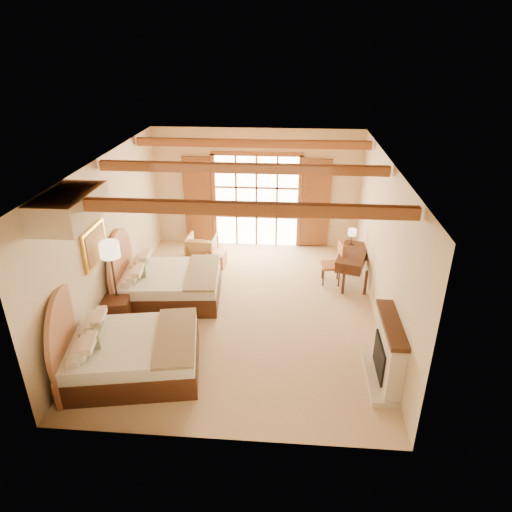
# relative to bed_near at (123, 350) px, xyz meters

# --- Properties ---
(floor) EXTENTS (7.00, 7.00, 0.00)m
(floor) POSITION_rel_bed_near_xyz_m (1.85, 2.13, -0.44)
(floor) COLOR #CEB18A
(floor) RESTS_ON ground
(wall_back) EXTENTS (5.50, 0.00, 5.50)m
(wall_back) POSITION_rel_bed_near_xyz_m (1.85, 5.63, 1.16)
(wall_back) COLOR beige
(wall_back) RESTS_ON ground
(wall_left) EXTENTS (0.00, 7.00, 7.00)m
(wall_left) POSITION_rel_bed_near_xyz_m (-0.90, 2.13, 1.16)
(wall_left) COLOR beige
(wall_left) RESTS_ON ground
(wall_right) EXTENTS (0.00, 7.00, 7.00)m
(wall_right) POSITION_rel_bed_near_xyz_m (4.60, 2.13, 1.16)
(wall_right) COLOR beige
(wall_right) RESTS_ON ground
(ceiling) EXTENTS (7.00, 7.00, 0.00)m
(ceiling) POSITION_rel_bed_near_xyz_m (1.85, 2.13, 2.76)
(ceiling) COLOR #BA7841
(ceiling) RESTS_ON ground
(ceiling_beams) EXTENTS (5.39, 4.60, 0.18)m
(ceiling_beams) POSITION_rel_bed_near_xyz_m (1.85, 2.13, 2.64)
(ceiling_beams) COLOR #9B5A2F
(ceiling_beams) RESTS_ON ceiling
(french_doors) EXTENTS (3.95, 0.08, 2.60)m
(french_doors) POSITION_rel_bed_near_xyz_m (1.85, 5.57, 0.81)
(french_doors) COLOR white
(french_doors) RESTS_ON ground
(fireplace) EXTENTS (0.46, 1.40, 1.16)m
(fireplace) POSITION_rel_bed_near_xyz_m (4.45, 0.13, 0.07)
(fireplace) COLOR beige
(fireplace) RESTS_ON ground
(painting) EXTENTS (0.06, 0.95, 0.75)m
(painting) POSITION_rel_bed_near_xyz_m (-0.85, 1.38, 1.31)
(painting) COLOR yellow
(painting) RESTS_ON wall_left
(canopy_valance) EXTENTS (0.70, 1.40, 0.45)m
(canopy_valance) POSITION_rel_bed_near_xyz_m (-0.55, 0.13, 2.51)
(canopy_valance) COLOR #FAE5C3
(canopy_valance) RESTS_ON ceiling
(bed_near) EXTENTS (2.49, 2.03, 1.46)m
(bed_near) POSITION_rel_bed_near_xyz_m (0.00, 0.00, 0.00)
(bed_near) COLOR #3F1D11
(bed_near) RESTS_ON floor
(bed_far) EXTENTS (2.31, 1.82, 1.43)m
(bed_far) POSITION_rel_bed_near_xyz_m (0.02, 2.45, -0.01)
(bed_far) COLOR #3F1D11
(bed_far) RESTS_ON floor
(nightstand) EXTENTS (0.59, 0.59, 0.60)m
(nightstand) POSITION_rel_bed_near_xyz_m (-0.61, 1.36, -0.14)
(nightstand) COLOR #3F1D11
(nightstand) RESTS_ON floor
(floor_lamp) EXTENTS (0.37, 0.37, 1.75)m
(floor_lamp) POSITION_rel_bed_near_xyz_m (-0.65, 1.53, 1.05)
(floor_lamp) COLOR #3C2D1F
(floor_lamp) RESTS_ON floor
(armchair) EXTENTS (0.78, 0.80, 0.68)m
(armchair) POSITION_rel_bed_near_xyz_m (0.52, 4.49, -0.10)
(armchair) COLOR #B1884A
(armchair) RESTS_ON floor
(ottoman) EXTENTS (0.55, 0.55, 0.37)m
(ottoman) POSITION_rel_bed_near_xyz_m (0.91, 4.15, -0.25)
(ottoman) COLOR #A56A4A
(ottoman) RESTS_ON floor
(desk) EXTENTS (0.94, 1.49, 0.74)m
(desk) POSITION_rel_bed_near_xyz_m (4.27, 3.63, -0.04)
(desk) COLOR #3F1D11
(desk) RESTS_ON floor
(desk_chair) EXTENTS (0.51, 0.51, 1.03)m
(desk_chair) POSITION_rel_bed_near_xyz_m (3.80, 3.49, -0.12)
(desk_chair) COLOR #935736
(desk_chair) RESTS_ON floor
(desk_lamp) EXTENTS (0.19, 0.19, 0.39)m
(desk_lamp) POSITION_rel_bed_near_xyz_m (4.27, 4.10, 0.60)
(desk_lamp) COLOR #3C2D1F
(desk_lamp) RESTS_ON desk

